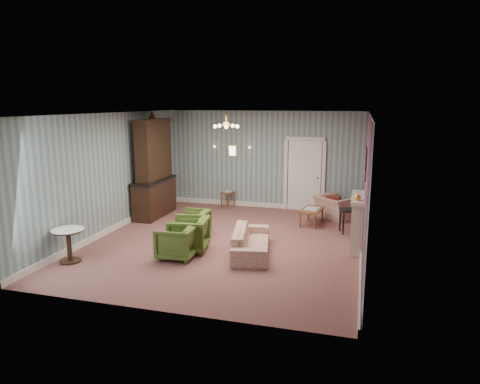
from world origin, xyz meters
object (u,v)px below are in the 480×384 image
(olive_chair_a, at_px, (177,240))
(olive_chair_c, at_px, (193,222))
(fireplace, at_px, (357,222))
(olive_chair_b, at_px, (189,233))
(dresser, at_px, (153,165))
(wingback_chair, at_px, (336,204))
(side_table_black, at_px, (348,221))
(coffee_table, at_px, (311,217))
(pedestal_table, at_px, (69,245))
(sofa_chintz, at_px, (251,237))

(olive_chair_a, bearing_deg, olive_chair_c, -173.96)
(fireplace, bearing_deg, olive_chair_b, -161.07)
(olive_chair_a, height_order, dresser, dresser)
(wingback_chair, bearing_deg, fireplace, 145.49)
(olive_chair_b, bearing_deg, side_table_black, 115.79)
(olive_chair_b, bearing_deg, fireplace, 100.10)
(olive_chair_c, relative_size, dresser, 0.24)
(olive_chair_a, relative_size, side_table_black, 1.26)
(olive_chair_c, distance_m, fireplace, 3.77)
(olive_chair_c, xyz_separation_m, fireplace, (3.76, 0.20, 0.23))
(olive_chair_c, relative_size, fireplace, 0.50)
(olive_chair_b, relative_size, olive_chair_c, 1.16)
(coffee_table, relative_size, side_table_black, 1.43)
(dresser, height_order, pedestal_table, dresser)
(wingback_chair, bearing_deg, olive_chair_a, 95.03)
(wingback_chair, xyz_separation_m, fireplace, (0.60, -2.34, 0.16))
(olive_chair_a, height_order, pedestal_table, olive_chair_a)
(olive_chair_a, bearing_deg, fireplace, 112.89)
(wingback_chair, height_order, dresser, dresser)
(olive_chair_a, distance_m, olive_chair_c, 1.50)
(olive_chair_a, bearing_deg, olive_chair_b, 170.09)
(sofa_chintz, bearing_deg, side_table_black, -53.83)
(dresser, bearing_deg, side_table_black, -2.35)
(olive_chair_a, distance_m, pedestal_table, 2.13)
(dresser, bearing_deg, olive_chair_b, -50.48)
(coffee_table, bearing_deg, olive_chair_b, -130.38)
(wingback_chair, relative_size, side_table_black, 1.62)
(pedestal_table, bearing_deg, olive_chair_b, 32.09)
(coffee_table, bearing_deg, wingback_chair, 55.28)
(olive_chair_b, height_order, pedestal_table, olive_chair_b)
(sofa_chintz, bearing_deg, olive_chair_a, 104.28)
(wingback_chair, height_order, side_table_black, wingback_chair)
(side_table_black, bearing_deg, olive_chair_a, -140.52)
(sofa_chintz, relative_size, coffee_table, 2.17)
(dresser, xyz_separation_m, pedestal_table, (0.00, -3.76, -1.09))
(pedestal_table, bearing_deg, olive_chair_c, 52.36)
(pedestal_table, bearing_deg, olive_chair_a, 21.82)
(dresser, relative_size, pedestal_table, 4.16)
(dresser, height_order, coffee_table, dresser)
(sofa_chintz, bearing_deg, pedestal_table, 102.25)
(olive_chair_b, relative_size, coffee_table, 0.94)
(olive_chair_b, relative_size, sofa_chintz, 0.43)
(fireplace, distance_m, side_table_black, 1.12)
(fireplace, xyz_separation_m, pedestal_table, (-5.51, -2.47, -0.24))
(olive_chair_c, bearing_deg, coffee_table, 122.84)
(dresser, bearing_deg, fireplace, -13.06)
(coffee_table, distance_m, pedestal_table, 5.92)
(sofa_chintz, relative_size, fireplace, 1.33)
(olive_chair_b, height_order, side_table_black, olive_chair_b)
(side_table_black, height_order, pedestal_table, pedestal_table)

